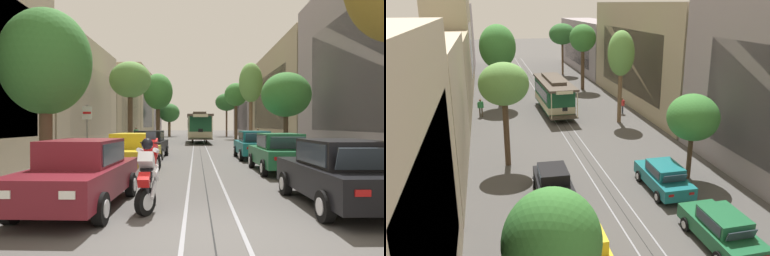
# 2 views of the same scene
# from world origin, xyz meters

# --- Properties ---
(ground_plane) EXTENTS (172.56, 172.56, 0.00)m
(ground_plane) POSITION_xyz_m (0.00, 27.61, 0.00)
(ground_plane) COLOR #4C4947
(trolley_track_rails) EXTENTS (1.14, 77.02, 0.01)m
(trolley_track_rails) POSITION_xyz_m (0.00, 32.51, 0.00)
(trolley_track_rails) COLOR gray
(trolley_track_rails) RESTS_ON ground
(building_facade_left) EXTENTS (5.26, 68.72, 10.31)m
(building_facade_left) POSITION_xyz_m (-10.06, 32.39, 4.52)
(building_facade_left) COLOR #BCAD93
(building_facade_left) RESTS_ON ground
(building_facade_right) EXTENTS (5.13, 68.72, 10.62)m
(building_facade_right) POSITION_xyz_m (10.03, 31.58, 4.73)
(building_facade_right) COLOR gray
(building_facade_right) RESTS_ON ground
(parked_car_maroon_near_left) EXTENTS (2.08, 4.39, 1.58)m
(parked_car_maroon_near_left) POSITION_xyz_m (-2.97, 1.85, 0.80)
(parked_car_maroon_near_left) COLOR maroon
(parked_car_maroon_near_left) RESTS_ON ground
(parked_car_yellow_second_left) EXTENTS (2.09, 4.40, 1.58)m
(parked_car_yellow_second_left) POSITION_xyz_m (-2.92, 8.00, 0.80)
(parked_car_yellow_second_left) COLOR gold
(parked_car_yellow_second_left) RESTS_ON ground
(parked_car_black_mid_left) EXTENTS (2.08, 4.40, 1.58)m
(parked_car_black_mid_left) POSITION_xyz_m (-3.07, 14.10, 0.80)
(parked_car_black_mid_left) COLOR black
(parked_car_black_mid_left) RESTS_ON ground
(parked_car_black_near_right) EXTENTS (2.09, 4.40, 1.58)m
(parked_car_black_near_right) POSITION_xyz_m (3.08, 2.00, 0.80)
(parked_car_black_near_right) COLOR black
(parked_car_black_near_right) RESTS_ON ground
(parked_car_green_second_right) EXTENTS (2.04, 4.38, 1.58)m
(parked_car_green_second_right) POSITION_xyz_m (3.10, 8.04, 0.80)
(parked_car_green_second_right) COLOR #1E6038
(parked_car_green_second_right) RESTS_ON ground
(parked_car_teal_mid_right) EXTENTS (2.01, 4.36, 1.58)m
(parked_car_teal_mid_right) POSITION_xyz_m (2.98, 13.49, 0.80)
(parked_car_teal_mid_right) COLOR #196B70
(parked_car_teal_mid_right) RESTS_ON ground
(street_tree_kerb_left_near) EXTENTS (2.73, 2.35, 5.40)m
(street_tree_kerb_left_near) POSITION_xyz_m (-4.79, 4.10, 3.77)
(street_tree_kerb_left_near) COLOR brown
(street_tree_kerb_left_near) RESTS_ON ground
(street_tree_kerb_left_second) EXTENTS (3.06, 2.46, 6.59)m
(street_tree_kerb_left_second) POSITION_xyz_m (-5.16, 19.15, 5.18)
(street_tree_kerb_left_second) COLOR #4C3826
(street_tree_kerb_left_second) RESTS_ON ground
(street_tree_kerb_left_mid) EXTENTS (3.52, 3.79, 8.04)m
(street_tree_kerb_left_mid) POSITION_xyz_m (-4.86, 34.83, 5.83)
(street_tree_kerb_left_mid) COLOR #4C3826
(street_tree_kerb_left_mid) RESTS_ON ground
(street_tree_kerb_left_fourth) EXTENTS (3.42, 3.60, 5.47)m
(street_tree_kerb_left_fourth) POSITION_xyz_m (-4.76, 50.81, 3.89)
(street_tree_kerb_left_fourth) COLOR brown
(street_tree_kerb_left_fourth) RESTS_ON ground
(street_tree_kerb_right_second) EXTENTS (2.95, 3.07, 5.09)m
(street_tree_kerb_right_second) POSITION_xyz_m (5.10, 14.64, 3.73)
(street_tree_kerb_right_second) COLOR #4C3826
(street_tree_kerb_right_second) RESTS_ON ground
(street_tree_kerb_right_mid) EXTENTS (2.24, 2.22, 7.83)m
(street_tree_kerb_right_mid) POSITION_xyz_m (4.89, 26.64, 5.84)
(street_tree_kerb_right_mid) COLOR brown
(street_tree_kerb_right_mid) RESTS_ON ground
(street_tree_kerb_right_fourth) EXTENTS (3.11, 3.00, 7.63)m
(street_tree_kerb_right_fourth) POSITION_xyz_m (5.12, 40.80, 5.95)
(street_tree_kerb_right_fourth) COLOR #4C3826
(street_tree_kerb_right_fourth) RESTS_ON ground
(street_tree_kerb_right_far) EXTENTS (3.78, 3.34, 7.22)m
(street_tree_kerb_right_far) POSITION_xyz_m (4.79, 51.55, 5.71)
(street_tree_kerb_right_far) COLOR brown
(street_tree_kerb_right_far) RESTS_ON ground
(cable_car_trolley) EXTENTS (2.78, 9.17, 3.28)m
(cable_car_trolley) POSITION_xyz_m (0.00, 31.58, 1.66)
(cable_car_trolley) COLOR #1E5B38
(cable_car_trolley) RESTS_ON ground
(motorcycle_with_rider) EXTENTS (0.51, 1.87, 1.77)m
(motorcycle_with_rider) POSITION_xyz_m (-1.38, 1.62, 0.93)
(motorcycle_with_rider) COLOR black
(motorcycle_with_rider) RESTS_ON ground
(pedestrian_on_left_pavement) EXTENTS (0.55, 0.40, 1.56)m
(pedestrian_on_left_pavement) POSITION_xyz_m (6.03, 29.22, 0.88)
(pedestrian_on_left_pavement) COLOR #282D38
(pedestrian_on_left_pavement) RESTS_ON ground
(pedestrian_on_right_pavement) EXTENTS (0.55, 0.40, 1.65)m
(pedestrian_on_right_pavement) POSITION_xyz_m (-6.82, 31.13, 0.93)
(pedestrian_on_right_pavement) COLOR #4C4233
(pedestrian_on_right_pavement) RESTS_ON ground
(fire_hydrant) EXTENTS (0.40, 0.22, 0.84)m
(fire_hydrant) POSITION_xyz_m (-4.51, 8.96, 0.42)
(fire_hydrant) COLOR #B2B2B7
(fire_hydrant) RESTS_ON ground
(street_sign_post) EXTENTS (0.36, 0.07, 2.67)m
(street_sign_post) POSITION_xyz_m (-4.33, 6.56, 1.66)
(street_sign_post) COLOR slate
(street_sign_post) RESTS_ON ground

